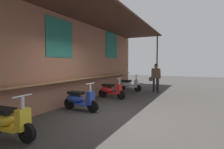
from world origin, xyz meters
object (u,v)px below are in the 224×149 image
scooter_blue (79,99)px  scooter_silver (128,85)px  scooter_yellow (6,121)px  scooter_red (110,90)px  shopper_with_handbag (156,75)px

scooter_blue → scooter_silver: size_ratio=1.00×
scooter_yellow → scooter_silver: (7.33, 0.00, 0.00)m
scooter_red → scooter_silver: 2.39m
scooter_blue → scooter_red: (2.40, -0.00, 0.00)m
scooter_silver → shopper_with_handbag: bearing=8.3°
shopper_with_handbag → scooter_yellow: bearing=1.8°
scooter_red → shopper_with_handbag: bearing=63.8°
scooter_blue → scooter_silver: same height
scooter_blue → scooter_silver: 4.80m
scooter_yellow → shopper_with_handbag: (7.55, -1.54, 0.58)m
scooter_red → scooter_silver: bearing=94.4°
scooter_yellow → scooter_blue: 2.53m
scooter_yellow → scooter_blue: same height
scooter_silver → scooter_yellow: bearing=-89.7°
scooter_silver → scooter_red: bearing=-89.7°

